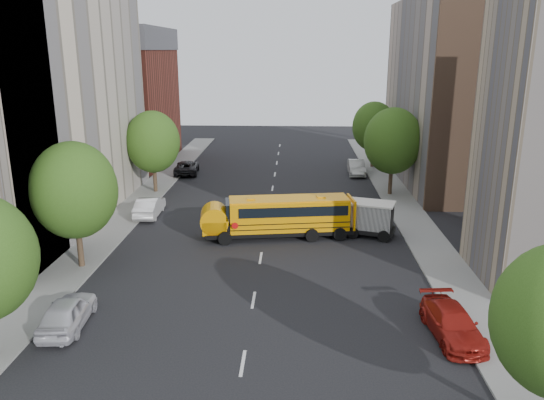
# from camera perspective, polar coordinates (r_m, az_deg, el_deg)

# --- Properties ---
(ground) EXTENTS (120.00, 120.00, 0.00)m
(ground) POSITION_cam_1_polar(r_m,az_deg,el_deg) (36.46, -1.03, -5.08)
(ground) COLOR black
(ground) RESTS_ON ground
(sidewalk_left) EXTENTS (3.00, 80.00, 0.12)m
(sidewalk_left) POSITION_cam_1_polar(r_m,az_deg,el_deg) (43.29, -16.00, -2.21)
(sidewalk_left) COLOR slate
(sidewalk_left) RESTS_ON ground
(sidewalk_right) EXTENTS (3.00, 80.00, 0.12)m
(sidewalk_right) POSITION_cam_1_polar(r_m,az_deg,el_deg) (42.14, 15.23, -2.64)
(sidewalk_right) COLOR slate
(sidewalk_right) RESTS_ON ground
(lane_markings) EXTENTS (0.15, 64.00, 0.01)m
(lane_markings) POSITION_cam_1_polar(r_m,az_deg,el_deg) (45.92, -0.27, -0.61)
(lane_markings) COLOR silver
(lane_markings) RESTS_ON ground
(building_left_cream) EXTENTS (10.00, 26.00, 20.00)m
(building_left_cream) POSITION_cam_1_polar(r_m,az_deg,el_deg) (44.87, -24.62, 10.59)
(building_left_cream) COLOR beige
(building_left_cream) RESTS_ON ground
(building_left_redbrick) EXTENTS (10.00, 15.00, 13.00)m
(building_left_redbrick) POSITION_cam_1_polar(r_m,az_deg,el_deg) (65.50, -15.64, 9.57)
(building_left_redbrick) COLOR maroon
(building_left_redbrick) RESTS_ON ground
(building_right_far) EXTENTS (10.00, 22.00, 18.00)m
(building_right_far) POSITION_cam_1_polar(r_m,az_deg,el_deg) (56.41, 19.19, 10.91)
(building_right_far) COLOR tan
(building_right_far) RESTS_ON ground
(building_right_sidewall) EXTENTS (10.10, 0.30, 18.00)m
(building_right_sidewall) POSITION_cam_1_polar(r_m,az_deg,el_deg) (45.99, 23.01, 9.60)
(building_right_sidewall) COLOR brown
(building_right_sidewall) RESTS_ON ground
(street_tree_1) EXTENTS (5.12, 5.12, 7.90)m
(street_tree_1) POSITION_cam_1_polar(r_m,az_deg,el_deg) (33.72, -20.52, 0.97)
(street_tree_1) COLOR #38281C
(street_tree_1) RESTS_ON ground
(street_tree_2) EXTENTS (4.99, 4.99, 7.71)m
(street_tree_2) POSITION_cam_1_polar(r_m,az_deg,el_deg) (50.42, -12.71, 6.12)
(street_tree_2) COLOR #38281C
(street_tree_2) RESTS_ON ground
(street_tree_4) EXTENTS (5.25, 5.25, 8.10)m
(street_tree_4) POSITION_cam_1_polar(r_m,az_deg,el_deg) (49.44, 12.88, 6.21)
(street_tree_4) COLOR #38281C
(street_tree_4) RESTS_ON ground
(street_tree_5) EXTENTS (4.86, 4.86, 7.51)m
(street_tree_5) POSITION_cam_1_polar(r_m,az_deg,el_deg) (61.20, 10.91, 7.77)
(street_tree_5) COLOR #38281C
(street_tree_5) RESTS_ON ground
(school_bus) EXTENTS (10.76, 3.90, 2.97)m
(school_bus) POSITION_cam_1_polar(r_m,az_deg,el_deg) (37.85, 0.61, -1.62)
(school_bus) COLOR black
(school_bus) RESTS_ON ground
(safari_truck) EXTENTS (6.28, 3.76, 2.54)m
(safari_truck) POSITION_cam_1_polar(r_m,az_deg,el_deg) (39.01, 8.83, -1.76)
(safari_truck) COLOR black
(safari_truck) RESTS_ON ground
(parked_car_0) EXTENTS (2.15, 4.68, 1.55)m
(parked_car_0) POSITION_cam_1_polar(r_m,az_deg,el_deg) (28.05, -21.16, -11.20)
(parked_car_0) COLOR silver
(parked_car_0) RESTS_ON ground
(parked_car_1) EXTENTS (1.83, 4.82, 1.57)m
(parked_car_1) POSITION_cam_1_polar(r_m,az_deg,el_deg) (44.09, -13.04, -0.68)
(parked_car_1) COLOR silver
(parked_car_1) RESTS_ON ground
(parked_car_2) EXTENTS (2.88, 5.38, 1.44)m
(parked_car_2) POSITION_cam_1_polar(r_m,az_deg,el_deg) (58.48, -9.15, 3.51)
(parked_car_2) COLOR black
(parked_car_2) RESTS_ON ground
(parked_car_3) EXTENTS (2.44, 5.05, 1.42)m
(parked_car_3) POSITION_cam_1_polar(r_m,az_deg,el_deg) (26.80, 18.82, -12.44)
(parked_car_3) COLOR maroon
(parked_car_3) RESTS_ON ground
(parked_car_5) EXTENTS (1.72, 4.76, 1.56)m
(parked_car_5) POSITION_cam_1_polar(r_m,az_deg,el_deg) (57.98, 9.06, 3.47)
(parked_car_5) COLOR #A0A09B
(parked_car_5) RESTS_ON ground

